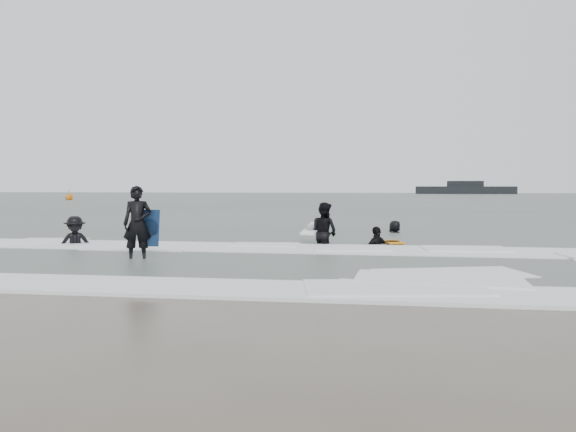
% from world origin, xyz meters
% --- Properties ---
extents(ground, '(320.00, 320.00, 0.00)m').
position_xyz_m(ground, '(0.00, 0.00, 0.00)').
color(ground, brown).
rests_on(ground, ground).
extents(sea, '(320.00, 320.00, 0.00)m').
position_xyz_m(sea, '(0.00, 80.00, 0.06)').
color(sea, '#47544C').
rests_on(sea, ground).
extents(surfer_centre, '(0.82, 0.65, 1.98)m').
position_xyz_m(surfer_centre, '(-3.63, 3.01, 0.00)').
color(surfer_centre, black).
rests_on(surfer_centre, ground).
extents(surfer_wading, '(1.21, 1.16, 1.97)m').
position_xyz_m(surfer_wading, '(0.77, 7.58, 0.00)').
color(surfer_wading, black).
rests_on(surfer_wading, ground).
extents(surfer_breaker, '(1.36, 1.16, 1.83)m').
position_xyz_m(surfer_breaker, '(-7.21, 6.13, 0.00)').
color(surfer_breaker, black).
rests_on(surfer_breaker, ground).
extents(surfer_right_near, '(1.06, 1.03, 1.78)m').
position_xyz_m(surfer_right_near, '(2.48, 7.91, 0.00)').
color(surfer_right_near, black).
rests_on(surfer_right_near, ground).
extents(surfer_right_far, '(0.94, 0.98, 1.70)m').
position_xyz_m(surfer_right_far, '(3.16, 12.65, 0.00)').
color(surfer_right_far, black).
rests_on(surfer_right_far, ground).
extents(surf_foam, '(30.03, 9.06, 0.09)m').
position_xyz_m(surf_foam, '(0.00, 3.70, 0.04)').
color(surf_foam, white).
rests_on(surf_foam, ground).
extents(bodyboards, '(6.95, 5.50, 1.25)m').
position_xyz_m(bodyboards, '(0.04, 6.36, 0.50)').
color(bodyboards, '#0D2040').
rests_on(bodyboards, ground).
extents(buoy, '(1.00, 1.00, 1.65)m').
position_xyz_m(buoy, '(-40.84, 62.15, 0.42)').
color(buoy, '#CF6309').
rests_on(buoy, ground).
extents(vessel_horizon, '(24.74, 4.42, 3.36)m').
position_xyz_m(vessel_horizon, '(23.85, 139.65, 1.26)').
color(vessel_horizon, black).
rests_on(vessel_horizon, ground).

